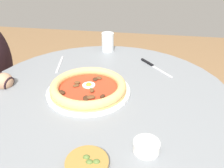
# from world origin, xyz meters

# --- Properties ---
(dining_table) EXTENTS (0.99, 0.99, 0.71)m
(dining_table) POSITION_xyz_m (0.00, 0.00, 0.56)
(dining_table) COLOR gray
(dining_table) RESTS_ON ground
(pizza_on_plate) EXTENTS (0.32, 0.32, 0.04)m
(pizza_on_plate) POSITION_xyz_m (0.06, 0.02, 0.73)
(pizza_on_plate) COLOR white
(pizza_on_plate) RESTS_ON dining_table
(water_glass) EXTENTS (0.06, 0.06, 0.10)m
(water_glass) POSITION_xyz_m (0.06, -0.41, 0.76)
(water_glass) COLOR silver
(water_glass) RESTS_ON dining_table
(steak_knife) EXTENTS (0.15, 0.18, 0.01)m
(steak_knife) POSITION_xyz_m (-0.18, -0.27, 0.72)
(steak_knife) COLOR silver
(steak_knife) RESTS_ON dining_table
(ramekin_capers) EXTENTS (0.07, 0.07, 0.03)m
(ramekin_capers) POSITION_xyz_m (-0.17, 0.28, 0.73)
(ramekin_capers) COLOR white
(ramekin_capers) RESTS_ON dining_table
(olive_pan) EXTENTS (0.11, 0.13, 0.05)m
(olive_pan) POSITION_xyz_m (-0.03, 0.37, 0.72)
(olive_pan) COLOR olive
(olive_pan) RESTS_ON dining_table
(fork_utensil) EXTENTS (0.04, 0.18, 0.00)m
(fork_utensil) POSITION_xyz_m (0.26, -0.21, 0.71)
(fork_utensil) COLOR #BCBCC1
(fork_utensil) RESTS_ON dining_table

